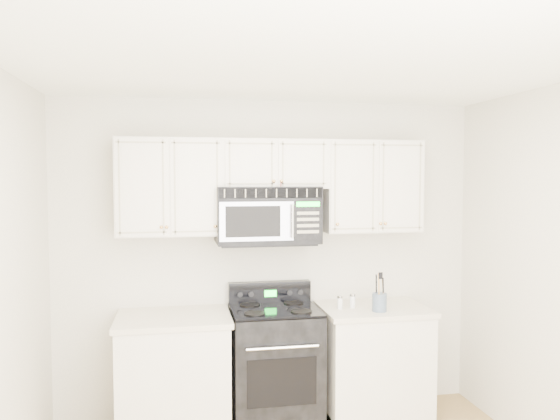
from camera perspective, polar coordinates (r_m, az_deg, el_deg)
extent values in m
cube|color=white|center=(2.90, 4.94, 15.94)|extent=(3.50, 3.50, 0.01)
cube|color=beige|center=(4.59, -1.04, -4.95)|extent=(3.50, 0.01, 2.60)
cube|color=beige|center=(4.44, -11.01, -16.80)|extent=(0.82, 0.63, 0.88)
cube|color=beige|center=(4.30, -11.08, -11.04)|extent=(0.86, 0.65, 0.04)
cube|color=beige|center=(4.70, 9.67, -15.60)|extent=(0.82, 0.63, 0.88)
cube|color=beige|center=(4.57, 9.73, -10.14)|extent=(0.86, 0.65, 0.04)
cube|color=black|center=(4.88, 9.45, -19.79)|extent=(0.82, 0.55, 0.10)
cube|color=black|center=(4.51, -0.53, -16.12)|extent=(0.69, 0.59, 0.92)
cube|color=black|center=(4.24, 0.22, -17.57)|extent=(0.52, 0.01, 0.36)
cylinder|color=silver|center=(4.13, 0.29, -14.20)|extent=(0.54, 0.02, 0.02)
cube|color=black|center=(4.38, -0.53, -10.37)|extent=(0.69, 0.59, 0.02)
cube|color=black|center=(4.60, -1.09, -8.60)|extent=(0.69, 0.08, 0.18)
cube|color=#10FF2B|center=(4.56, -1.00, -8.71)|extent=(0.10, 0.00, 0.05)
cube|color=beige|center=(4.32, -11.48, 2.37)|extent=(0.80, 0.33, 0.75)
cube|color=beige|center=(4.60, 9.44, 2.45)|extent=(0.80, 0.33, 0.75)
cube|color=beige|center=(4.38, -0.69, 4.81)|extent=(0.84, 0.33, 0.39)
sphere|color=#DFA55C|center=(4.14, -11.75, -1.76)|extent=(0.03, 0.03, 0.03)
sphere|color=#DFA55C|center=(4.15, -6.77, -1.71)|extent=(0.03, 0.03, 0.03)
sphere|color=#DFA55C|center=(4.32, 6.03, -1.50)|extent=(0.03, 0.03, 0.03)
sphere|color=#DFA55C|center=(4.44, 10.48, -1.40)|extent=(0.03, 0.03, 0.03)
sphere|color=#DFA55C|center=(4.19, -0.65, 3.02)|extent=(0.03, 0.03, 0.03)
sphere|color=#DFA55C|center=(4.20, 0.16, 3.02)|extent=(0.03, 0.03, 0.03)
cylinder|color=#AC1A15|center=(4.20, 0.09, 2.34)|extent=(0.00, 0.00, 0.10)
sphere|color=#DFA55C|center=(4.20, 0.09, 1.60)|extent=(0.03, 0.03, 0.03)
cube|color=black|center=(4.34, -1.36, -0.47)|extent=(0.81, 0.41, 0.45)
cube|color=tan|center=(4.14, -0.92, 1.78)|extent=(0.79, 0.01, 0.08)
cube|color=#9799A7|center=(4.13, -2.42, -1.20)|extent=(0.57, 0.01, 0.30)
cube|color=black|center=(4.12, -2.82, -1.22)|extent=(0.42, 0.01, 0.23)
cube|color=black|center=(4.20, 2.93, -1.12)|extent=(0.22, 0.01, 0.30)
cube|color=#10FF2B|center=(4.19, 2.96, 0.62)|extent=(0.18, 0.00, 0.04)
cylinder|color=silver|center=(4.14, 1.34, -1.19)|extent=(0.02, 0.02, 0.26)
cylinder|color=#495D71|center=(4.40, 10.35, -9.47)|extent=(0.11, 0.11, 0.14)
cylinder|color=#A9783F|center=(4.40, 10.74, -8.52)|extent=(0.01, 0.01, 0.25)
cylinder|color=black|center=(4.41, 10.04, -8.37)|extent=(0.01, 0.01, 0.27)
cylinder|color=#A9783F|center=(4.35, 10.30, -8.39)|extent=(0.01, 0.01, 0.28)
cylinder|color=black|center=(4.40, 10.74, -8.52)|extent=(0.01, 0.01, 0.25)
cylinder|color=silver|center=(4.44, 6.29, -9.67)|extent=(0.04, 0.04, 0.09)
cylinder|color=silver|center=(4.43, 6.29, -9.01)|extent=(0.04, 0.04, 0.02)
cylinder|color=silver|center=(4.49, 7.59, -9.49)|extent=(0.04, 0.04, 0.09)
cylinder|color=silver|center=(4.48, 7.59, -8.80)|extent=(0.05, 0.05, 0.02)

